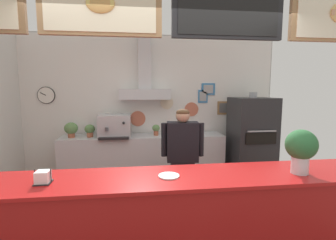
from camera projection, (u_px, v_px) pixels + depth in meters
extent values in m
cube|color=#9E9E99|center=(151.00, 108.00, 4.99)|extent=(4.97, 0.12, 2.82)
cube|color=white|center=(151.00, 108.00, 4.92)|extent=(4.93, 0.01, 2.78)
cylinder|color=black|center=(46.00, 95.00, 4.64)|extent=(0.32, 0.02, 0.32)
cylinder|color=white|center=(46.00, 95.00, 4.63)|extent=(0.30, 0.01, 0.30)
cube|color=black|center=(43.00, 94.00, 4.61)|extent=(0.10, 0.01, 0.06)
cylinder|color=white|center=(108.00, 117.00, 4.83)|extent=(0.20, 0.02, 0.20)
cylinder|color=#C1664C|center=(138.00, 119.00, 4.90)|extent=(0.30, 0.02, 0.30)
cylinder|color=beige|center=(167.00, 103.00, 4.93)|extent=(0.26, 0.02, 0.26)
cylinder|color=#C1664C|center=(191.00, 109.00, 5.01)|extent=(0.28, 0.02, 0.28)
cube|color=teal|center=(203.00, 96.00, 5.01)|extent=(0.19, 0.02, 0.26)
cube|color=#999999|center=(203.00, 96.00, 5.00)|extent=(0.14, 0.01, 0.19)
cube|color=teal|center=(208.00, 89.00, 5.00)|extent=(0.27, 0.02, 0.23)
cube|color=#A2A2A2|center=(208.00, 89.00, 4.99)|extent=(0.20, 0.01, 0.17)
cube|color=#997047|center=(224.00, 108.00, 5.09)|extent=(0.27, 0.02, 0.27)
cube|color=#565656|center=(224.00, 108.00, 5.08)|extent=(0.19, 0.01, 0.20)
cube|color=silver|center=(145.00, 94.00, 4.70)|extent=(0.95, 0.36, 0.20)
cube|color=silver|center=(145.00, 63.00, 4.69)|extent=(0.24, 0.24, 0.98)
cube|color=#9E754C|center=(101.00, 6.00, 2.16)|extent=(1.06, 0.05, 0.51)
cube|color=beige|center=(101.00, 5.00, 2.14)|extent=(0.95, 0.01, 0.45)
ellipsoid|color=tan|center=(100.00, 3.00, 2.12)|extent=(0.24, 0.04, 0.17)
cube|color=#E5C666|center=(100.00, 3.00, 2.11)|extent=(0.23, 0.01, 0.04)
cube|color=black|center=(228.00, 11.00, 2.30)|extent=(1.06, 0.05, 0.51)
cube|color=black|center=(229.00, 10.00, 2.28)|extent=(0.95, 0.01, 0.45)
cube|color=maroon|center=(170.00, 234.00, 2.21)|extent=(4.34, 0.59, 1.01)
cube|color=#B31515|center=(170.00, 178.00, 2.15)|extent=(4.43, 0.61, 0.03)
cube|color=silver|center=(144.00, 159.00, 4.69)|extent=(3.00, 0.55, 0.92)
cube|color=#9FA1A5|center=(144.00, 174.00, 4.73)|extent=(2.85, 0.51, 0.02)
cube|color=#232326|center=(251.00, 142.00, 4.61)|extent=(0.73, 0.69, 1.63)
cube|color=black|center=(261.00, 138.00, 4.24)|extent=(0.55, 0.02, 0.20)
cube|color=#A3A5AD|center=(262.00, 131.00, 4.21)|extent=(0.51, 0.02, 0.02)
cylinder|color=#A3A5AD|center=(253.00, 95.00, 4.50)|extent=(0.14, 0.14, 0.10)
cube|color=#232328|center=(182.00, 189.00, 3.47)|extent=(0.34, 0.23, 0.80)
cube|color=black|center=(183.00, 142.00, 3.39)|extent=(0.44, 0.26, 0.54)
cylinder|color=black|center=(201.00, 140.00, 3.39)|extent=(0.08, 0.08, 0.46)
cylinder|color=black|center=(164.00, 140.00, 3.38)|extent=(0.08, 0.08, 0.46)
sphere|color=tan|center=(183.00, 116.00, 3.34)|extent=(0.19, 0.19, 0.19)
ellipsoid|color=#4C331E|center=(183.00, 113.00, 3.34)|extent=(0.18, 0.18, 0.10)
cube|color=#B7BABF|center=(115.00, 126.00, 4.53)|extent=(0.57, 0.48, 0.40)
cylinder|color=#4C4C51|center=(107.00, 129.00, 4.25)|extent=(0.06, 0.06, 0.06)
cube|color=black|center=(114.00, 138.00, 4.27)|extent=(0.52, 0.10, 0.04)
sphere|color=black|center=(124.00, 123.00, 4.28)|extent=(0.04, 0.04, 0.04)
cylinder|color=#9E563D|center=(71.00, 135.00, 4.44)|extent=(0.12, 0.12, 0.08)
ellipsoid|color=#5B844C|center=(71.00, 128.00, 4.43)|extent=(0.23, 0.23, 0.21)
cylinder|color=#9E563D|center=(156.00, 133.00, 4.64)|extent=(0.09, 0.09, 0.09)
ellipsoid|color=#5B844C|center=(156.00, 128.00, 4.63)|extent=(0.14, 0.14, 0.13)
cylinder|color=#9E563D|center=(183.00, 132.00, 4.76)|extent=(0.10, 0.10, 0.10)
ellipsoid|color=#5B844C|center=(183.00, 127.00, 4.74)|extent=(0.14, 0.14, 0.12)
cylinder|color=#9E563D|center=(90.00, 135.00, 4.49)|extent=(0.11, 0.11, 0.08)
ellipsoid|color=#5B844C|center=(90.00, 129.00, 4.48)|extent=(0.18, 0.18, 0.16)
cylinder|color=silver|center=(300.00, 164.00, 2.21)|extent=(0.15, 0.15, 0.17)
cylinder|color=gray|center=(300.00, 170.00, 2.21)|extent=(0.13, 0.13, 0.05)
ellipsoid|color=#2D6638|center=(301.00, 145.00, 2.18)|extent=(0.27, 0.27, 0.27)
cube|color=#262628|center=(43.00, 183.00, 1.98)|extent=(0.12, 0.12, 0.01)
cylinder|color=#262628|center=(35.00, 177.00, 1.97)|extent=(0.01, 0.01, 0.12)
cylinder|color=#262628|center=(51.00, 176.00, 1.98)|extent=(0.01, 0.01, 0.12)
cube|color=white|center=(43.00, 177.00, 1.98)|extent=(0.10, 0.10, 0.10)
cylinder|color=white|center=(169.00, 176.00, 2.13)|extent=(0.18, 0.18, 0.01)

